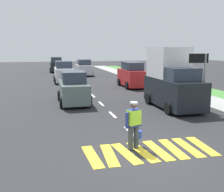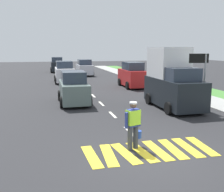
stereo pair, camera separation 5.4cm
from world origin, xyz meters
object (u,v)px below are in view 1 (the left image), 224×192
delivery_truck (172,81)px  car_oncoming_lead (73,89)px  car_oncoming_third (56,65)px  car_oncoming_second (64,73)px  road_worker (134,123)px  car_outgoing_far (84,68)px  car_parked_far (132,76)px  lane_direction_sign (201,68)px

delivery_truck → car_oncoming_lead: 6.17m
delivery_truck → car_oncoming_third: delivery_truck is taller
delivery_truck → car_oncoming_third: bearing=101.7°
car_oncoming_second → car_oncoming_third: (-0.23, 13.30, 0.02)m
road_worker → car_outgoing_far: car_outgoing_far is taller
car_oncoming_second → car_oncoming_lead: car_oncoming_second is taller
car_oncoming_second → car_oncoming_lead: 11.10m
road_worker → delivery_truck: size_ratio=0.36×
car_parked_far → lane_direction_sign: bearing=-87.0°
road_worker → lane_direction_sign: bearing=39.9°
car_outgoing_far → car_oncoming_third: (-3.30, 6.23, 0.07)m
car_oncoming_second → car_parked_far: (5.79, -4.96, 0.03)m
delivery_truck → car_oncoming_second: size_ratio=1.15×
car_outgoing_far → car_oncoming_third: car_oncoming_third is taller
road_worker → car_oncoming_third: car_oncoming_third is taller
lane_direction_sign → car_outgoing_far: 22.56m
car_oncoming_lead → car_parked_far: (5.95, 6.15, 0.11)m
car_oncoming_second → car_parked_far: 7.62m
road_worker → car_oncoming_second: car_oncoming_second is taller
lane_direction_sign → car_oncoming_second: bearing=112.6°
car_outgoing_far → car_parked_far: 12.33m
car_oncoming_lead → car_parked_far: bearing=45.9°
car_parked_far → car_oncoming_third: (-6.02, 18.25, -0.01)m
car_oncoming_second → lane_direction_sign: bearing=-67.4°
car_parked_far → car_oncoming_third: car_parked_far is taller
car_oncoming_second → car_oncoming_lead: (-0.15, -11.10, -0.08)m
car_outgoing_far → car_parked_far: bearing=-77.3°
lane_direction_sign → delivery_truck: bearing=122.7°
delivery_truck → car_outgoing_far: 20.95m
lane_direction_sign → car_oncoming_third: (-6.55, 28.50, -1.36)m
delivery_truck → car_oncoming_second: 14.77m
lane_direction_sign → car_oncoming_second: (-6.32, 15.20, -1.37)m
car_oncoming_lead → road_worker: bearing=-82.0°
road_worker → car_oncoming_third: bearing=92.2°
car_oncoming_lead → car_oncoming_third: car_oncoming_third is taller
lane_direction_sign → car_oncoming_third: bearing=102.9°
car_oncoming_third → car_parked_far: bearing=-71.7°
car_parked_far → car_oncoming_lead: bearing=-134.1°
road_worker → car_parked_far: size_ratio=0.40×
lane_direction_sign → car_parked_far: size_ratio=0.77×
lane_direction_sign → car_outgoing_far: bearing=98.3°
road_worker → delivery_truck: 7.33m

